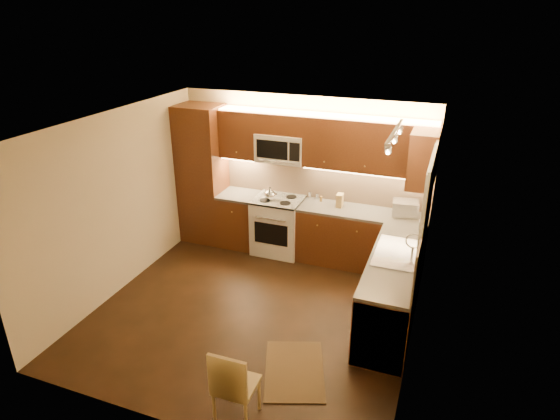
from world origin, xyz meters
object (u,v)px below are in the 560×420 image
at_px(sink, 397,248).
at_px(dining_chair, 236,383).
at_px(stove, 278,225).
at_px(knife_block, 340,200).
at_px(microwave, 281,148).
at_px(soap_bottle, 422,223).
at_px(kettle, 270,193).
at_px(toaster_oven, 405,208).

bearing_deg(sink, dining_chair, -117.08).
xyz_separation_m(stove, knife_block, (0.97, 0.08, 0.54)).
height_order(microwave, knife_block, microwave).
bearing_deg(dining_chair, soap_bottle, 64.68).
xyz_separation_m(stove, kettle, (-0.11, -0.08, 0.57)).
bearing_deg(sink, stove, 150.64).
height_order(knife_block, soap_bottle, same).
relative_size(microwave, toaster_oven, 2.06).
bearing_deg(microwave, soap_bottle, -11.93).
distance_m(knife_block, dining_chair, 3.50).
bearing_deg(knife_block, toaster_oven, -0.82).
bearing_deg(dining_chair, sink, 61.93).
height_order(sink, dining_chair, sink).
height_order(stove, knife_block, knife_block).
xyz_separation_m(stove, toaster_oven, (1.94, 0.10, 0.55)).
height_order(soap_bottle, dining_chair, soap_bottle).
relative_size(stove, kettle, 4.30).
xyz_separation_m(kettle, toaster_oven, (2.05, 0.18, -0.02)).
bearing_deg(dining_chair, kettle, 105.24).
height_order(sink, soap_bottle, soap_bottle).
xyz_separation_m(sink, toaster_oven, (-0.06, 1.22, 0.04)).
xyz_separation_m(kettle, soap_bottle, (2.33, -0.25, -0.03)).
bearing_deg(stove, soap_bottle, -8.57).
relative_size(microwave, dining_chair, 0.88).
relative_size(sink, soap_bottle, 4.22).
relative_size(toaster_oven, soap_bottle, 1.81).
distance_m(microwave, sink, 2.48).
bearing_deg(toaster_oven, kettle, 178.27).
relative_size(sink, kettle, 4.02).
bearing_deg(kettle, dining_chair, -87.00).
bearing_deg(soap_bottle, dining_chair, -120.53).
bearing_deg(soap_bottle, sink, -112.03).
distance_m(sink, toaster_oven, 1.23).
xyz_separation_m(microwave, knife_block, (0.97, -0.05, -0.72)).
height_order(microwave, toaster_oven, microwave).
bearing_deg(stove, microwave, 90.00).
height_order(stove, microwave, microwave).
height_order(microwave, sink, microwave).
height_order(microwave, kettle, microwave).
distance_m(sink, dining_chair, 2.58).
distance_m(microwave, knife_block, 1.21).
bearing_deg(toaster_oven, dining_chair, -114.20).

